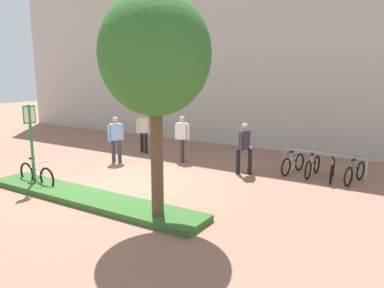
% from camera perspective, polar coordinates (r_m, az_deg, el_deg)
% --- Properties ---
extents(ground_plane, '(60.00, 60.00, 0.00)m').
position_cam_1_polar(ground_plane, '(11.65, -8.82, -6.00)').
color(ground_plane, '#936651').
extents(building_facade, '(28.00, 1.20, 10.00)m').
position_cam_1_polar(building_facade, '(17.63, 7.48, 16.25)').
color(building_facade, '#B2ADA3').
rests_on(building_facade, ground).
extents(planter_strip, '(7.00, 1.10, 0.16)m').
position_cam_1_polar(planter_strip, '(10.43, -15.52, -7.90)').
color(planter_strip, '#336028').
rests_on(planter_strip, ground).
extents(tree_sidewalk, '(2.41, 2.41, 5.08)m').
position_cam_1_polar(tree_sidewalk, '(8.21, -5.64, 13.25)').
color(tree_sidewalk, brown).
rests_on(tree_sidewalk, ground).
extents(parking_sign_post, '(0.10, 0.36, 2.45)m').
position_cam_1_polar(parking_sign_post, '(11.77, -23.29, 1.38)').
color(parking_sign_post, '#2D7238').
rests_on(parking_sign_post, ground).
extents(bike_at_sign, '(1.68, 0.42, 0.86)m').
position_cam_1_polar(bike_at_sign, '(12.10, -22.54, -4.39)').
color(bike_at_sign, black).
rests_on(bike_at_sign, ground).
extents(bike_rack_cluster, '(2.65, 1.68, 0.83)m').
position_cam_1_polar(bike_rack_cluster, '(12.74, 19.21, -3.40)').
color(bike_rack_cluster, '#99999E').
rests_on(bike_rack_cluster, ground).
extents(bollard_steel, '(0.16, 0.16, 0.90)m').
position_cam_1_polar(bollard_steel, '(12.74, 8.74, -2.41)').
color(bollard_steel, '#ADADB2').
rests_on(bollard_steel, ground).
extents(person_shirt_blue, '(0.51, 0.43, 1.72)m').
position_cam_1_polar(person_shirt_blue, '(15.72, -7.37, 2.19)').
color(person_shirt_blue, black).
rests_on(person_shirt_blue, ground).
extents(person_suited_dark, '(0.48, 0.61, 1.72)m').
position_cam_1_polar(person_suited_dark, '(12.47, 7.96, -0.18)').
color(person_suited_dark, black).
rests_on(person_suited_dark, ground).
extents(person_casual_tan, '(0.61, 0.45, 1.72)m').
position_cam_1_polar(person_casual_tan, '(14.14, -1.49, 1.27)').
color(person_casual_tan, '#2D2D38').
rests_on(person_casual_tan, ground).
extents(person_shirt_white, '(0.41, 0.53, 1.72)m').
position_cam_1_polar(person_shirt_white, '(14.25, -11.49, 1.12)').
color(person_shirt_white, '#383342').
rests_on(person_shirt_white, ground).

